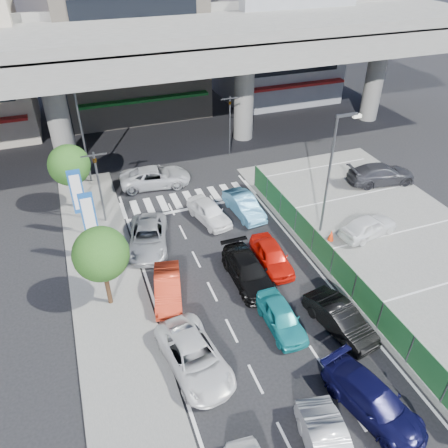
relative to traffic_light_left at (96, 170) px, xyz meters
name	(u,v)px	position (x,y,z in m)	size (l,w,h in m)	color
ground	(261,322)	(6.20, -12.00, -3.94)	(120.00, 120.00, 0.00)	black
parking_lot	(410,253)	(17.20, -10.00, -3.91)	(12.00, 28.00, 0.06)	#5D5D5A
sidewalk_left	(111,303)	(-0.80, -8.00, -3.88)	(4.00, 30.00, 0.12)	#5D5D5A
fence_run	(342,273)	(11.50, -11.00, -3.04)	(0.16, 22.00, 1.80)	#1D5529
expressway	(152,47)	(6.20, 10.00, 4.83)	(64.00, 14.00, 10.75)	slate
building_center	(129,37)	(6.20, 20.97, 3.56)	(14.00, 10.90, 15.00)	gray
building_east	(277,42)	(22.20, 19.97, 2.06)	(12.00, 10.90, 12.00)	gray
traffic_light_left	(96,170)	(0.00, 0.00, 0.00)	(1.60, 1.24, 5.20)	#595B60
traffic_light_right	(230,111)	(11.70, 7.00, 0.00)	(1.60, 1.24, 5.20)	#595B60
street_lamp_right	(333,166)	(13.37, -6.00, 0.83)	(1.65, 0.22, 8.00)	#595B60
street_lamp_left	(83,124)	(-0.13, 6.00, 0.83)	(1.65, 0.22, 8.00)	#595B60
signboard_near	(89,218)	(-1.00, -4.01, -0.87)	(0.80, 0.14, 4.70)	#595B60
signboard_far	(78,194)	(-1.40, -1.01, -0.87)	(0.80, 0.14, 4.70)	#595B60
tree_near	(101,254)	(-0.80, -8.00, -0.55)	(2.80, 2.80, 4.80)	#382314
tree_far	(69,165)	(-1.60, 2.50, -0.55)	(2.80, 2.80, 4.80)	#382314
minivan_navy_back	(373,401)	(8.50, -18.06, -3.25)	(1.93, 4.76, 1.38)	black
sedan_white_mid_left	(194,357)	(2.23, -13.42, -3.25)	(2.29, 4.97, 1.38)	white
taxi_teal_mid	(281,317)	(7.04, -12.56, -3.29)	(1.52, 3.79, 1.29)	teal
hatch_black_mid_right	(340,319)	(9.71, -13.70, -3.25)	(1.46, 4.19, 1.38)	black
taxi_orange_left	(168,288)	(2.23, -8.55, -3.28)	(1.38, 3.97, 1.31)	red
sedan_black_mid	(248,271)	(6.82, -8.80, -3.25)	(1.93, 4.76, 1.38)	black
taxi_orange_right	(272,256)	(8.65, -8.04, -3.25)	(1.63, 4.05, 1.38)	red
wagon_silver_front_left	(148,237)	(2.20, -3.70, -3.25)	(2.29, 4.97, 1.38)	#9FA2A6
sedan_white_front_mid	(209,212)	(6.70, -2.26, -3.25)	(1.63, 4.05, 1.38)	white
kei_truck_front_right	(244,205)	(9.23, -2.32, -3.25)	(1.46, 4.19, 1.38)	#4C94C0
crossing_wagon_silver	(155,177)	(4.36, 3.77, -3.19)	(2.47, 5.35, 1.49)	silver
parked_sedan_white	(368,226)	(15.76, -7.50, -3.18)	(1.64, 4.09, 1.39)	white
parked_sedan_dgrey	(381,174)	(20.89, -1.95, -3.11)	(2.14, 5.26, 1.53)	#333339
traffic_cone	(331,235)	(13.25, -7.17, -3.49)	(0.40, 0.40, 0.78)	red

